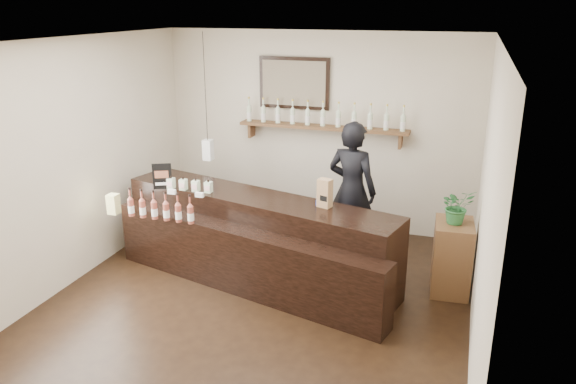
{
  "coord_description": "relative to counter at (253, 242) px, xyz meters",
  "views": [
    {
      "loc": [
        2.03,
        -5.09,
        3.14
      ],
      "look_at": [
        0.14,
        0.7,
        1.09
      ],
      "focal_mm": 35.0,
      "sensor_mm": 36.0,
      "label": 1
    }
  ],
  "objects": [
    {
      "name": "counter",
      "position": [
        0.0,
        0.0,
        0.0
      ],
      "size": [
        3.59,
        1.81,
        1.16
      ],
      "color": "black",
      "rests_on": "ground"
    },
    {
      "name": "side_cabinet",
      "position": [
        2.26,
        0.4,
        -0.05
      ],
      "size": [
        0.45,
        0.6,
        0.83
      ],
      "color": "#56311D",
      "rests_on": "ground"
    },
    {
      "name": "potted_plant",
      "position": [
        2.26,
        0.4,
        0.56
      ],
      "size": [
        0.47,
        0.45,
        0.4
      ],
      "primitive_type": "imported",
      "rotation": [
        0.0,
        0.0,
        0.57
      ],
      "color": "#296731",
      "rests_on": "side_cabinet"
    },
    {
      "name": "paper_bag",
      "position": [
        0.85,
        0.03,
        0.69
      ],
      "size": [
        0.17,
        0.15,
        0.32
      ],
      "color": "#9A754A",
      "rests_on": "counter"
    },
    {
      "name": "shopkeeper",
      "position": [
        0.97,
        0.98,
        0.54
      ],
      "size": [
        0.83,
        0.65,
        2.02
      ],
      "primitive_type": "imported",
      "rotation": [
        0.0,
        0.0,
        2.89
      ],
      "color": "black",
      "rests_on": "ground"
    },
    {
      "name": "room_shell",
      "position": [
        0.26,
        -0.57,
        1.24
      ],
      "size": [
        5.0,
        5.0,
        5.0
      ],
      "color": "beige",
      "rests_on": "ground"
    },
    {
      "name": "tape_dispenser",
      "position": [
        0.82,
        0.07,
        0.57
      ],
      "size": [
        0.14,
        0.06,
        0.12
      ],
      "color": "blue",
      "rests_on": "counter"
    },
    {
      "name": "ground",
      "position": [
        0.26,
        -0.57,
        -0.47
      ],
      "size": [
        5.0,
        5.0,
        0.0
      ],
      "primitive_type": "plane",
      "color": "black",
      "rests_on": "ground"
    },
    {
      "name": "promo_sign",
      "position": [
        -1.18,
        0.04,
        0.69
      ],
      "size": [
        0.21,
        0.12,
        0.32
      ],
      "color": "black",
      "rests_on": "counter"
    },
    {
      "name": "back_wall_decor",
      "position": [
        0.1,
        1.8,
        1.29
      ],
      "size": [
        2.66,
        0.96,
        1.69
      ],
      "color": "#56311D",
      "rests_on": "ground"
    }
  ]
}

